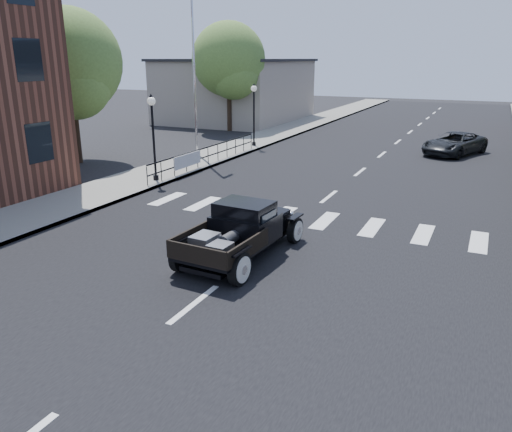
% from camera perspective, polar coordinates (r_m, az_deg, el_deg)
% --- Properties ---
extents(ground, '(120.00, 120.00, 0.00)m').
position_cam_1_polar(ground, '(13.79, -0.44, -4.87)').
color(ground, black).
rests_on(ground, ground).
extents(road, '(14.00, 80.00, 0.02)m').
position_cam_1_polar(road, '(27.55, 13.32, 6.13)').
color(road, black).
rests_on(road, ground).
extents(road_markings, '(12.00, 60.00, 0.06)m').
position_cam_1_polar(road_markings, '(22.80, 10.58, 3.94)').
color(road_markings, silver).
rests_on(road_markings, ground).
extents(sidewalk_left, '(3.00, 80.00, 0.15)m').
position_cam_1_polar(sidewalk_left, '(30.42, -2.60, 7.76)').
color(sidewalk_left, gray).
rests_on(sidewalk_left, ground).
extents(low_building_left, '(10.00, 12.00, 5.00)m').
position_cam_1_polar(low_building_left, '(44.59, -2.23, 14.04)').
color(low_building_left, gray).
rests_on(low_building_left, ground).
extents(railing, '(0.08, 10.00, 1.00)m').
position_cam_1_polar(railing, '(25.45, -5.51, 7.07)').
color(railing, black).
rests_on(railing, sidewalk_left).
extents(banner, '(0.04, 2.20, 0.60)m').
position_cam_1_polar(banner, '(23.78, -7.79, 5.75)').
color(banner, silver).
rests_on(banner, sidewalk_left).
extents(lamp_post_b, '(0.36, 0.36, 3.69)m').
position_cam_1_polar(lamp_post_b, '(22.11, -11.63, 8.74)').
color(lamp_post_b, black).
rests_on(lamp_post_b, sidewalk_left).
extents(lamp_post_c, '(0.36, 0.36, 3.69)m').
position_cam_1_polar(lamp_post_c, '(30.63, -0.24, 11.48)').
color(lamp_post_c, black).
rests_on(lamp_post_c, sidewalk_left).
extents(flagpole, '(0.12, 0.12, 12.16)m').
position_cam_1_polar(flagpole, '(27.74, -7.22, 19.46)').
color(flagpole, silver).
rests_on(flagpole, sidewalk_left).
extents(big_tree_near, '(5.27, 5.27, 7.73)m').
position_cam_1_polar(big_tree_near, '(27.63, -20.35, 13.65)').
color(big_tree_near, '#4F7130').
rests_on(big_tree_near, ground).
extents(big_tree_far, '(5.35, 5.35, 7.86)m').
position_cam_1_polar(big_tree_far, '(38.05, -3.11, 15.57)').
color(big_tree_far, '#4F7130').
rests_on(big_tree_far, ground).
extents(hotrod_pickup, '(2.37, 4.64, 1.57)m').
position_cam_1_polar(hotrod_pickup, '(13.61, -1.72, -1.64)').
color(hotrod_pickup, black).
rests_on(hotrod_pickup, ground).
extents(second_car, '(3.67, 4.96, 1.25)m').
position_cam_1_polar(second_car, '(30.68, 21.73, 7.67)').
color(second_car, black).
rests_on(second_car, ground).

